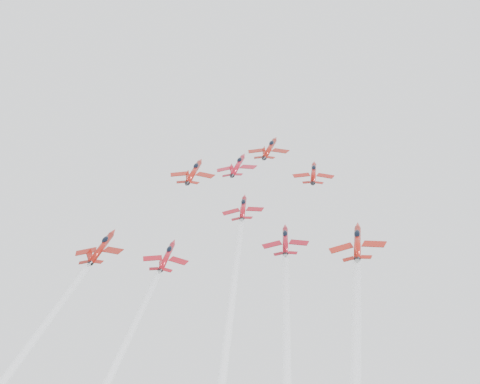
# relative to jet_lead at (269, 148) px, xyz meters

# --- Properties ---
(jet_lead) EXTENTS (10.17, 12.55, 9.48)m
(jet_lead) POSITION_rel_jet_lead_xyz_m (0.00, 0.00, 0.00)
(jet_lead) COLOR maroon
(jet_row2_left) EXTENTS (10.55, 13.01, 9.83)m
(jet_row2_left) POSITION_rel_jet_lead_xyz_m (-16.06, -9.46, -6.97)
(jet_row2_left) COLOR #9C180E
(jet_row2_center) EXTENTS (9.69, 11.95, 9.03)m
(jet_row2_center) POSITION_rel_jet_lead_xyz_m (-6.16, -7.46, -5.51)
(jet_row2_center) COLOR #A91021
(jet_row2_right) EXTENTS (8.99, 11.08, 8.38)m
(jet_row2_right) POSITION_rel_jet_lead_xyz_m (11.77, -12.34, -9.10)
(jet_row2_right) COLOR #9E150F
(jet_center) EXTENTS (8.48, 74.96, 55.67)m
(jet_center) POSITION_rel_jet_lead_xyz_m (-1.16, -57.72, -42.63)
(jet_center) COLOR maroon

